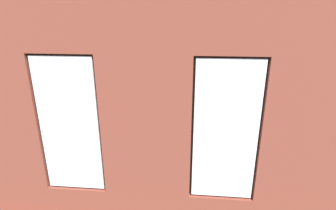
{
  "coord_description": "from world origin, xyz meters",
  "views": [
    {
      "loc": [
        -0.6,
        5.72,
        3.0
      ],
      "look_at": [
        -0.09,
        0.4,
        1.14
      ],
      "focal_mm": 28.0,
      "sensor_mm": 36.0,
      "label": 1
    }
  ],
  "objects_px": {
    "remote_gray": "(179,123)",
    "tv_flatscreen": "(56,104)",
    "table_plant_small": "(192,117)",
    "potted_plant_mid_room_small": "(203,114)",
    "remote_silver": "(182,125)",
    "potted_plant_foreground_right": "(95,98)",
    "potted_plant_between_couches": "(202,164)",
    "papasan_chair": "(159,101)",
    "cup_ceramic": "(173,120)",
    "remote_black": "(164,125)",
    "media_console": "(59,127)",
    "potted_plant_by_left_couch": "(246,120)",
    "potted_plant_corner_far_left": "(316,179)",
    "coffee_table": "(179,125)",
    "couch_by_window": "(122,176)",
    "potted_plant_near_tv": "(58,129)",
    "couch_left": "(277,149)",
    "potted_plant_corner_near_left": "(257,103)"
  },
  "relations": [
    {
      "from": "couch_by_window",
      "to": "potted_plant_mid_room_small",
      "type": "height_order",
      "value": "couch_by_window"
    },
    {
      "from": "tv_flatscreen",
      "to": "potted_plant_foreground_right",
      "type": "xyz_separation_m",
      "value": [
        -0.3,
        -1.78,
        -0.38
      ]
    },
    {
      "from": "table_plant_small",
      "to": "remote_black",
      "type": "relative_size",
      "value": 1.55
    },
    {
      "from": "potted_plant_between_couches",
      "to": "potted_plant_corner_far_left",
      "type": "relative_size",
      "value": 0.88
    },
    {
      "from": "table_plant_small",
      "to": "potted_plant_between_couches",
      "type": "xyz_separation_m",
      "value": [
        -0.18,
        2.33,
        0.09
      ]
    },
    {
      "from": "cup_ceramic",
      "to": "papasan_chair",
      "type": "bearing_deg",
      "value": -69.89
    },
    {
      "from": "remote_gray",
      "to": "potted_plant_corner_far_left",
      "type": "xyz_separation_m",
      "value": [
        -2.27,
        2.33,
        0.14
      ]
    },
    {
      "from": "potted_plant_mid_room_small",
      "to": "potted_plant_foreground_right",
      "type": "distance_m",
      "value": 3.51
    },
    {
      "from": "remote_black",
      "to": "potted_plant_foreground_right",
      "type": "relative_size",
      "value": 0.14
    },
    {
      "from": "potted_plant_corner_far_left",
      "to": "papasan_chair",
      "type": "bearing_deg",
      "value": -52.83
    },
    {
      "from": "coffee_table",
      "to": "potted_plant_by_left_couch",
      "type": "xyz_separation_m",
      "value": [
        -1.72,
        -0.36,
        0.05
      ]
    },
    {
      "from": "couch_by_window",
      "to": "potted_plant_near_tv",
      "type": "relative_size",
      "value": 1.54
    },
    {
      "from": "media_console",
      "to": "potted_plant_near_tv",
      "type": "bearing_deg",
      "value": 118.45
    },
    {
      "from": "potted_plant_mid_room_small",
      "to": "potted_plant_near_tv",
      "type": "bearing_deg",
      "value": 29.96
    },
    {
      "from": "tv_flatscreen",
      "to": "potted_plant_by_left_couch",
      "type": "height_order",
      "value": "tv_flatscreen"
    },
    {
      "from": "coffee_table",
      "to": "potted_plant_near_tv",
      "type": "relative_size",
      "value": 1.0
    },
    {
      "from": "couch_by_window",
      "to": "couch_left",
      "type": "relative_size",
      "value": 1.03
    },
    {
      "from": "remote_silver",
      "to": "potted_plant_mid_room_small",
      "type": "relative_size",
      "value": 0.25
    },
    {
      "from": "remote_gray",
      "to": "potted_plant_near_tv",
      "type": "height_order",
      "value": "potted_plant_near_tv"
    },
    {
      "from": "potted_plant_by_left_couch",
      "to": "papasan_chair",
      "type": "bearing_deg",
      "value": -26.9
    },
    {
      "from": "remote_gray",
      "to": "potted_plant_by_left_couch",
      "type": "distance_m",
      "value": 1.76
    },
    {
      "from": "coffee_table",
      "to": "potted_plant_foreground_right",
      "type": "bearing_deg",
      "value": -30.12
    },
    {
      "from": "potted_plant_near_tv",
      "to": "potted_plant_mid_room_small",
      "type": "bearing_deg",
      "value": -150.04
    },
    {
      "from": "potted_plant_by_left_couch",
      "to": "remote_silver",
      "type": "bearing_deg",
      "value": 16.75
    },
    {
      "from": "remote_gray",
      "to": "potted_plant_near_tv",
      "type": "bearing_deg",
      "value": -62.61
    },
    {
      "from": "tv_flatscreen",
      "to": "couch_left",
      "type": "bearing_deg",
      "value": 171.46
    },
    {
      "from": "papasan_chair",
      "to": "table_plant_small",
      "type": "bearing_deg",
      "value": 125.45
    },
    {
      "from": "remote_gray",
      "to": "potted_plant_corner_far_left",
      "type": "height_order",
      "value": "potted_plant_corner_far_left"
    },
    {
      "from": "table_plant_small",
      "to": "potted_plant_mid_room_small",
      "type": "height_order",
      "value": "potted_plant_mid_room_small"
    },
    {
      "from": "remote_gray",
      "to": "potted_plant_foreground_right",
      "type": "bearing_deg",
      "value": -118.65
    },
    {
      "from": "coffee_table",
      "to": "papasan_chair",
      "type": "bearing_deg",
      "value": -66.38
    },
    {
      "from": "potted_plant_foreground_right",
      "to": "tv_flatscreen",
      "type": "bearing_deg",
      "value": 80.27
    },
    {
      "from": "potted_plant_mid_room_small",
      "to": "potted_plant_between_couches",
      "type": "xyz_separation_m",
      "value": [
        0.09,
        2.76,
        0.18
      ]
    },
    {
      "from": "table_plant_small",
      "to": "media_console",
      "type": "bearing_deg",
      "value": 5.58
    },
    {
      "from": "couch_by_window",
      "to": "potted_plant_by_left_couch",
      "type": "xyz_separation_m",
      "value": [
        -2.59,
        -2.59,
        0.08
      ]
    },
    {
      "from": "couch_left",
      "to": "remote_silver",
      "type": "bearing_deg",
      "value": -107.97
    },
    {
      "from": "remote_black",
      "to": "papasan_chair",
      "type": "distance_m",
      "value": 1.75
    },
    {
      "from": "tv_flatscreen",
      "to": "remote_silver",
      "type": "bearing_deg",
      "value": -178.97
    },
    {
      "from": "remote_black",
      "to": "potted_plant_corner_near_left",
      "type": "distance_m",
      "value": 3.17
    },
    {
      "from": "coffee_table",
      "to": "potted_plant_mid_room_small",
      "type": "height_order",
      "value": "potted_plant_mid_room_small"
    },
    {
      "from": "tv_flatscreen",
      "to": "potted_plant_corner_far_left",
      "type": "xyz_separation_m",
      "value": [
        -5.33,
        2.14,
        -0.32
      ]
    },
    {
      "from": "cup_ceramic",
      "to": "remote_black",
      "type": "relative_size",
      "value": 0.54
    },
    {
      "from": "remote_black",
      "to": "remote_silver",
      "type": "distance_m",
      "value": 0.45
    },
    {
      "from": "potted_plant_near_tv",
      "to": "potted_plant_corner_near_left",
      "type": "relative_size",
      "value": 1.71
    },
    {
      "from": "potted_plant_between_couches",
      "to": "tv_flatscreen",
      "type": "bearing_deg",
      "value": -29.27
    },
    {
      "from": "cup_ceramic",
      "to": "potted_plant_foreground_right",
      "type": "relative_size",
      "value": 0.07
    },
    {
      "from": "remote_gray",
      "to": "tv_flatscreen",
      "type": "distance_m",
      "value": 3.1
    },
    {
      "from": "remote_silver",
      "to": "potted_plant_between_couches",
      "type": "bearing_deg",
      "value": 161.8
    },
    {
      "from": "remote_silver",
      "to": "potted_plant_mid_room_small",
      "type": "xyz_separation_m",
      "value": [
        -0.52,
        -0.7,
        0.04
      ]
    },
    {
      "from": "media_console",
      "to": "potted_plant_corner_near_left",
      "type": "relative_size",
      "value": 1.6
    }
  ]
}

